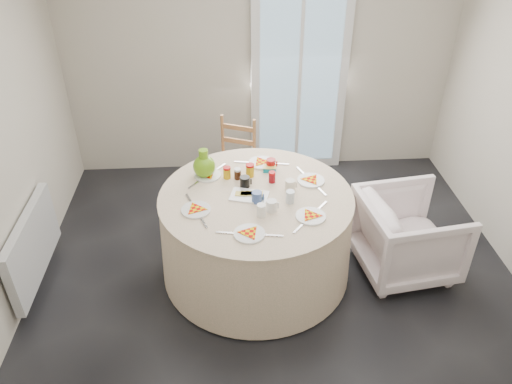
{
  "coord_description": "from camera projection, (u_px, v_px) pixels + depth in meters",
  "views": [
    {
      "loc": [
        -0.38,
        -2.95,
        2.93
      ],
      "look_at": [
        -0.16,
        0.22,
        0.8
      ],
      "focal_mm": 35.0,
      "sensor_mm": 36.0,
      "label": 1
    }
  ],
  "objects": [
    {
      "name": "jar_cluster",
      "position": [
        248.0,
        175.0,
        4.01
      ],
      "size": [
        0.46,
        0.34,
        0.12
      ],
      "primitive_type": null,
      "rotation": [
        0.0,
        0.0,
        -0.38
      ],
      "color": "#AE7625",
      "rests_on": "table"
    },
    {
      "name": "green_pitcher",
      "position": [
        204.0,
        165.0,
        4.03
      ],
      "size": [
        0.24,
        0.24,
        0.24
      ],
      "primitive_type": null,
      "rotation": [
        0.0,
        0.0,
        0.4
      ],
      "color": "#619E13",
      "rests_on": "table"
    },
    {
      "name": "wooden_chair",
      "position": [
        233.0,
        160.0,
        4.89
      ],
      "size": [
        0.5,
        0.49,
        0.87
      ],
      "primitive_type": null,
      "rotation": [
        0.0,
        0.0,
        -0.38
      ],
      "color": "#B07953",
      "rests_on": "floor"
    },
    {
      "name": "armchair",
      "position": [
        408.0,
        231.0,
        4.09
      ],
      "size": [
        0.8,
        0.84,
        0.77
      ],
      "primitive_type": "imported",
      "rotation": [
        0.0,
        0.0,
        1.71
      ],
      "color": "white",
      "rests_on": "floor"
    },
    {
      "name": "cheese_platter",
      "position": [
        249.0,
        196.0,
        3.83
      ],
      "size": [
        0.32,
        0.26,
        0.04
      ],
      "primitive_type": null,
      "rotation": [
        0.0,
        0.0,
        -0.28
      ],
      "color": "white",
      "rests_on": "table"
    },
    {
      "name": "mugs_glasses",
      "position": [
        269.0,
        190.0,
        3.84
      ],
      "size": [
        0.75,
        0.75,
        0.11
      ],
      "primitive_type": null,
      "rotation": [
        0.0,
        0.0,
        -0.33
      ],
      "color": "#B1B1B1",
      "rests_on": "table"
    },
    {
      "name": "place_settings",
      "position": [
        256.0,
        195.0,
        3.85
      ],
      "size": [
        1.37,
        1.37,
        0.02
      ],
      "primitive_type": null,
      "rotation": [
        0.0,
        0.0,
        -0.16
      ],
      "color": "white",
      "rests_on": "table"
    },
    {
      "name": "wall_back",
      "position": [
        260.0,
        53.0,
        5.04
      ],
      "size": [
        4.0,
        0.02,
        2.6
      ],
      "primitive_type": "cube",
      "color": "#BCB5A3",
      "rests_on": "floor"
    },
    {
      "name": "radiator",
      "position": [
        33.0,
        246.0,
        3.95
      ],
      "size": [
        0.07,
        1.0,
        0.55
      ],
      "primitive_type": "cube",
      "color": "silver",
      "rests_on": "floor"
    },
    {
      "name": "floor",
      "position": [
        278.0,
        287.0,
        4.1
      ],
      "size": [
        4.0,
        4.0,
        0.0
      ],
      "primitive_type": "plane",
      "color": "black",
      "rests_on": "ground"
    },
    {
      "name": "glass_door",
      "position": [
        299.0,
        77.0,
        5.16
      ],
      "size": [
        1.0,
        0.08,
        2.1
      ],
      "primitive_type": "cube",
      "color": "silver",
      "rests_on": "floor"
    },
    {
      "name": "table",
      "position": [
        256.0,
        235.0,
        4.07
      ],
      "size": [
        1.56,
        1.56,
        0.79
      ],
      "primitive_type": "cylinder",
      "color": "#FDD6B7",
      "rests_on": "floor"
    },
    {
      "name": "butter_tub",
      "position": [
        269.0,
        169.0,
        4.15
      ],
      "size": [
        0.12,
        0.09,
        0.04
      ],
      "primitive_type": "cube",
      "rotation": [
        0.0,
        0.0,
        -0.09
      ],
      "color": "#057892",
      "rests_on": "table"
    }
  ]
}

